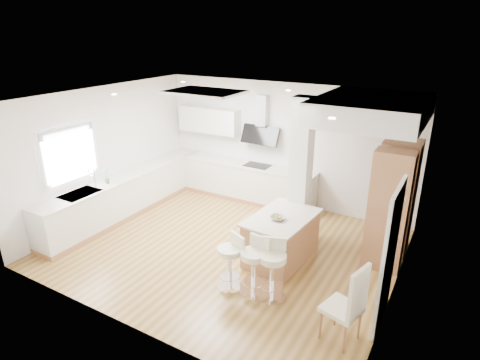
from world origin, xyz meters
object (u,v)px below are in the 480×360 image
Objects in this scene: bar_stool_c at (272,267)px; dining_chair at (350,303)px; bar_stool_a at (231,259)px; bar_stool_b at (254,264)px; peninsula at (281,238)px.

bar_stool_c is 1.33m from dining_chair.
bar_stool_a is 0.40m from bar_stool_b.
bar_stool_b is 0.81× the size of dining_chair.
bar_stool_c is (0.28, 0.05, 0.01)m from bar_stool_b.
bar_stool_c is (0.34, -1.05, 0.11)m from peninsula.
dining_chair is at bearing -1.61° from bar_stool_b.
dining_chair is at bearing -36.82° from peninsula.
peninsula is 1.20m from bar_stool_a.
dining_chair is at bearing -36.71° from bar_stool_c.
bar_stool_a is at bearing -102.13° from peninsula.
bar_stool_b is (0.40, 0.04, 0.02)m from bar_stool_a.
dining_chair reaches higher than bar_stool_c.
bar_stool_a is at bearing 167.19° from bar_stool_c.
peninsula is 1.52× the size of bar_stool_c.
dining_chair reaches higher than bar_stool_b.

